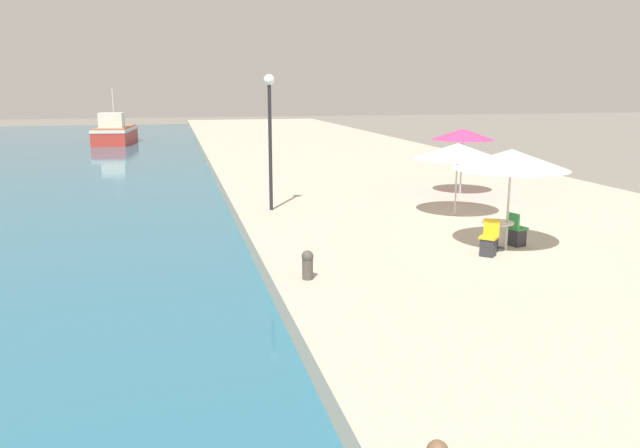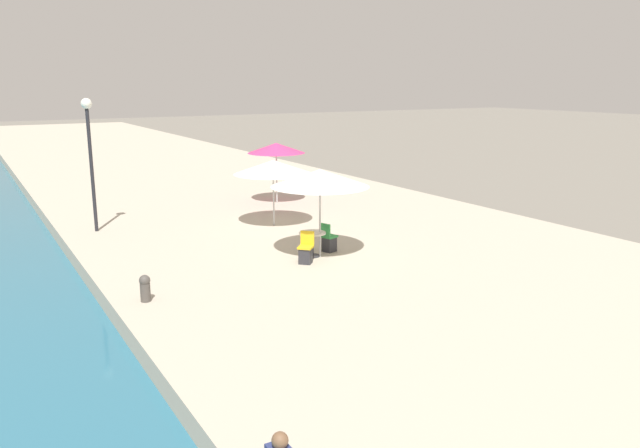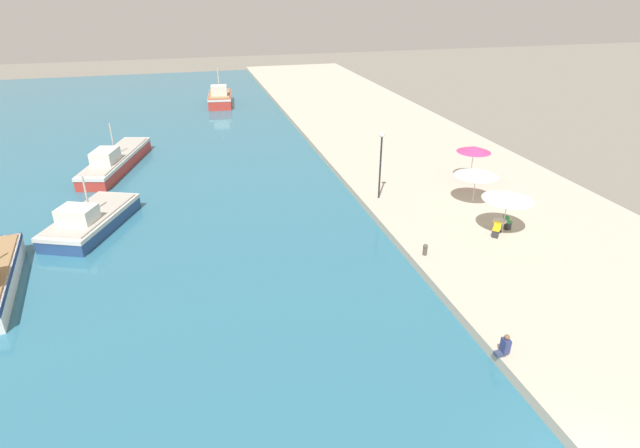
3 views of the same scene
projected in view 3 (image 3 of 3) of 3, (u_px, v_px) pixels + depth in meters
The scene contains 13 objects.
quay_promenade at pixel (389, 135), 48.44m from camera, with size 16.00×90.00×0.52m.
fishing_boat_mid at pixel (90, 219), 30.28m from camera, with size 5.40×7.55×3.42m.
fishing_boat_far at pixel (115, 160), 40.13m from camera, with size 4.99×10.76×3.68m.
fishing_boat_distant at pixel (220, 98), 60.90m from camera, with size 3.35×6.80×4.49m.
cafe_umbrella_pink at pixel (509, 195), 28.07m from camera, with size 2.90×2.90×2.63m.
cafe_umbrella_white at pixel (477, 172), 32.18m from camera, with size 2.84×2.84×2.38m.
cafe_umbrella_striped at pixel (474, 149), 35.83m from camera, with size 2.43×2.43×2.57m.
cafe_table at pixel (499, 224), 28.95m from camera, with size 0.80×0.80×0.74m.
cafe_chair_left at pixel (496, 232), 28.48m from camera, with size 0.59×0.59×0.91m.
cafe_chair_right at pixel (507, 224), 29.39m from camera, with size 0.53×0.51×0.91m.
person_at_quay at pixel (504, 346), 19.41m from camera, with size 0.52×0.36×0.96m.
mooring_bollard at pixel (425, 249), 26.59m from camera, with size 0.26×0.26×0.65m.
lamppost at pixel (381, 154), 32.44m from camera, with size 0.36×0.36×4.56m.
Camera 3 is at (-10.70, -6.98, 13.73)m, focal length 28.00 mm.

